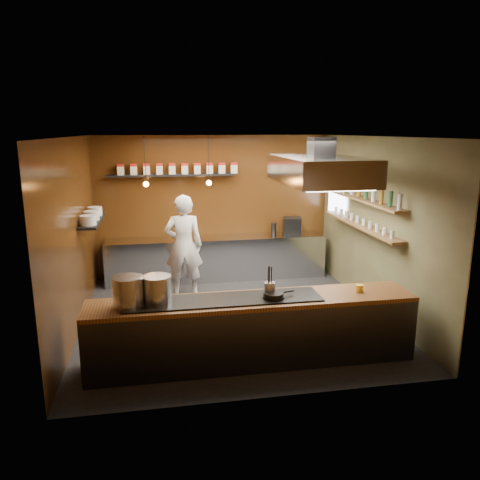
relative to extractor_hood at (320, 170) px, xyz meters
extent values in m
plane|color=black|center=(-1.30, 0.40, -2.51)|extent=(5.00, 5.00, 0.00)
plane|color=black|center=(-1.30, 2.90, -1.01)|extent=(5.00, 0.00, 5.00)
plane|color=black|center=(-3.80, 0.40, -1.01)|extent=(0.00, 5.00, 5.00)
plane|color=#4E4D2C|center=(1.20, 0.40, -1.01)|extent=(0.00, 5.00, 5.00)
plane|color=silver|center=(-1.30, 0.40, 0.49)|extent=(5.00, 5.00, 0.00)
plane|color=white|center=(1.15, 2.10, -0.61)|extent=(0.00, 1.00, 1.00)
cube|color=silver|center=(-1.30, 2.57, -2.06)|extent=(4.60, 0.65, 0.90)
cube|color=#38383D|center=(-1.30, -1.20, -2.08)|extent=(4.40, 0.70, 0.86)
cube|color=brown|center=(-1.30, -1.20, -1.62)|extent=(4.40, 0.72, 0.06)
cube|color=black|center=(-1.70, -1.20, -1.58)|extent=(2.60, 0.55, 0.02)
cube|color=black|center=(-2.20, 2.76, -0.31)|extent=(2.60, 0.26, 0.04)
cube|color=black|center=(-3.64, 1.40, -0.96)|extent=(0.30, 1.40, 0.04)
cube|color=olive|center=(1.04, 0.70, -0.59)|extent=(0.26, 2.80, 0.04)
cube|color=olive|center=(1.04, 0.70, -1.06)|extent=(0.26, 2.80, 0.04)
cube|color=#38383D|center=(0.00, 0.00, 0.34)|extent=(0.35, 0.35, 0.30)
cube|color=silver|center=(0.00, 0.00, -0.01)|extent=(1.20, 2.00, 0.40)
cube|color=white|center=(0.00, 0.00, -0.22)|extent=(1.00, 1.80, 0.02)
cylinder|color=black|center=(-2.70, 2.10, 0.04)|extent=(0.01, 0.01, 0.90)
sphere|color=orange|center=(-2.70, 2.10, -0.41)|extent=(0.10, 0.10, 0.10)
cylinder|color=black|center=(-1.50, 2.10, 0.04)|extent=(0.01, 0.01, 0.90)
sphere|color=orange|center=(-1.50, 2.10, -0.41)|extent=(0.10, 0.10, 0.10)
cube|color=beige|center=(-3.20, 2.76, -0.20)|extent=(0.13, 0.13, 0.17)
cube|color=#B41C16|center=(-3.20, 2.76, -0.09)|extent=(0.13, 0.13, 0.05)
cube|color=beige|center=(-2.94, 2.76, -0.20)|extent=(0.13, 0.13, 0.17)
cube|color=#B41C16|center=(-2.94, 2.76, -0.09)|extent=(0.13, 0.13, 0.05)
cube|color=beige|center=(-2.69, 2.76, -0.20)|extent=(0.13, 0.13, 0.17)
cube|color=#B41C16|center=(-2.69, 2.76, -0.09)|extent=(0.13, 0.13, 0.05)
cube|color=beige|center=(-2.43, 2.76, -0.20)|extent=(0.13, 0.13, 0.17)
cube|color=#B41C16|center=(-2.43, 2.76, -0.09)|extent=(0.13, 0.13, 0.05)
cube|color=beige|center=(-2.18, 2.76, -0.20)|extent=(0.13, 0.13, 0.17)
cube|color=#B41C16|center=(-2.18, 2.76, -0.09)|extent=(0.14, 0.13, 0.05)
cube|color=beige|center=(-1.92, 2.76, -0.20)|extent=(0.13, 0.13, 0.17)
cube|color=#B41C16|center=(-1.92, 2.76, -0.09)|extent=(0.14, 0.13, 0.05)
cube|color=beige|center=(-1.67, 2.76, -0.20)|extent=(0.13, 0.13, 0.17)
cube|color=#B41C16|center=(-1.67, 2.76, -0.09)|extent=(0.14, 0.13, 0.05)
cube|color=beige|center=(-1.41, 2.76, -0.20)|extent=(0.13, 0.13, 0.17)
cube|color=#B41C16|center=(-1.41, 2.76, -0.09)|extent=(0.14, 0.13, 0.05)
cube|color=beige|center=(-1.16, 2.76, -0.20)|extent=(0.13, 0.13, 0.17)
cube|color=#B41C16|center=(-1.16, 2.76, -0.09)|extent=(0.14, 0.13, 0.05)
cube|color=beige|center=(-0.90, 2.76, -0.20)|extent=(0.13, 0.13, 0.17)
cube|color=#B41C16|center=(-0.90, 2.76, -0.09)|extent=(0.14, 0.13, 0.05)
cylinder|color=silver|center=(-3.64, 0.95, -0.86)|extent=(0.26, 0.26, 0.16)
cylinder|color=silver|center=(-3.64, 1.40, -0.86)|extent=(0.26, 0.26, 0.16)
cylinder|color=silver|center=(-3.64, 1.85, -0.86)|extent=(0.26, 0.26, 0.16)
cylinder|color=silver|center=(1.04, -0.60, -0.45)|extent=(0.06, 0.06, 0.24)
cylinder|color=#2D5933|center=(1.04, -0.31, -0.45)|extent=(0.06, 0.06, 0.24)
cylinder|color=#8C601E|center=(1.04, -0.02, -0.45)|extent=(0.06, 0.06, 0.24)
cylinder|color=silver|center=(1.04, 0.27, -0.45)|extent=(0.06, 0.06, 0.24)
cylinder|color=#2D5933|center=(1.04, 0.56, -0.45)|extent=(0.06, 0.06, 0.24)
cylinder|color=#8C601E|center=(1.04, 0.84, -0.45)|extent=(0.06, 0.06, 0.24)
cylinder|color=silver|center=(1.04, 1.13, -0.45)|extent=(0.06, 0.06, 0.24)
cylinder|color=#2D5933|center=(1.04, 1.42, -0.45)|extent=(0.06, 0.06, 0.24)
cylinder|color=#8C601E|center=(1.04, 1.71, -0.45)|extent=(0.06, 0.06, 0.24)
cylinder|color=silver|center=(1.04, 2.00, -0.45)|extent=(0.06, 0.06, 0.24)
cylinder|color=silver|center=(1.04, -0.45, -0.97)|extent=(0.07, 0.07, 0.13)
cylinder|color=silver|center=(1.04, -0.19, -0.97)|extent=(0.07, 0.07, 0.13)
cylinder|color=silver|center=(1.04, 0.06, -0.97)|extent=(0.07, 0.07, 0.13)
cylinder|color=silver|center=(1.04, 0.32, -0.97)|extent=(0.07, 0.07, 0.13)
cylinder|color=silver|center=(1.04, 0.57, -0.97)|extent=(0.07, 0.07, 0.13)
cylinder|color=silver|center=(1.04, 0.83, -0.97)|extent=(0.07, 0.07, 0.13)
cylinder|color=silver|center=(1.04, 1.08, -0.97)|extent=(0.07, 0.07, 0.13)
cylinder|color=silver|center=(1.04, 1.34, -0.97)|extent=(0.07, 0.07, 0.13)
cylinder|color=silver|center=(1.04, 1.59, -0.97)|extent=(0.07, 0.07, 0.13)
cylinder|color=silver|center=(1.04, 1.85, -0.97)|extent=(0.07, 0.07, 0.13)
cylinder|color=#B8BABF|center=(-2.91, -1.21, -1.38)|extent=(0.41, 0.41, 0.38)
cylinder|color=silver|center=(-2.55, -1.13, -1.39)|extent=(0.44, 0.44, 0.34)
cylinder|color=#B7B9BE|center=(-1.08, -1.21, -1.47)|extent=(0.17, 0.17, 0.19)
cylinder|color=black|center=(-1.04, -1.28, -1.55)|extent=(0.29, 0.29, 0.04)
cylinder|color=black|center=(-1.04, -1.28, -1.51)|extent=(0.27, 0.27, 0.04)
cylinder|color=black|center=(-0.83, -1.22, -1.51)|extent=(0.18, 0.07, 0.02)
cylinder|color=yellow|center=(0.20, -1.19, -1.54)|extent=(0.13, 0.13, 0.10)
cube|color=black|center=(0.33, 2.56, -1.42)|extent=(0.44, 0.43, 0.37)
imported|color=white|center=(-2.05, 1.65, -1.53)|extent=(0.73, 0.49, 1.95)
camera|label=1|loc=(-2.51, -6.95, 0.60)|focal=35.00mm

